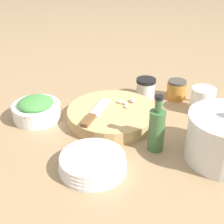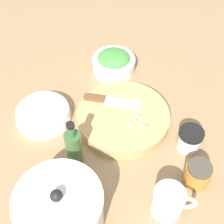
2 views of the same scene
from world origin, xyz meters
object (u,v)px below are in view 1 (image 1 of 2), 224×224
object	(u,v)px
honey_jar	(177,90)
cutting_board	(113,115)
chef_knife	(94,114)
plate_stack	(93,163)
coffee_mug	(203,100)
oil_bottle	(157,129)
herb_bowl	(36,109)
spice_jar	(146,88)
garlic_cloves	(127,102)

from	to	relation	value
honey_jar	cutting_board	bearing A→B (deg)	-1.33
chef_knife	plate_stack	world-z (taller)	chef_knife
plate_stack	coffee_mug	bearing A→B (deg)	-174.55
cutting_board	oil_bottle	distance (m)	0.21
cutting_board	herb_bowl	world-z (taller)	herb_bowl
cutting_board	oil_bottle	size ratio (longest dim) A/B	1.75
plate_stack	spice_jar	bearing A→B (deg)	-147.96
herb_bowl	plate_stack	bearing A→B (deg)	91.76
garlic_cloves	spice_jar	bearing A→B (deg)	-154.06
herb_bowl	honey_jar	distance (m)	0.51
herb_bowl	spice_jar	size ratio (longest dim) A/B	2.17
cutting_board	spice_jar	distance (m)	0.22
cutting_board	plate_stack	xyz separation A→B (m)	(0.19, 0.17, -0.00)
garlic_cloves	plate_stack	xyz separation A→B (m)	(0.25, 0.18, -0.03)
garlic_cloves	herb_bowl	distance (m)	0.30
chef_knife	plate_stack	xyz separation A→B (m)	(0.12, 0.18, -0.02)
cutting_board	herb_bowl	distance (m)	0.25
chef_knife	oil_bottle	world-z (taller)	oil_bottle
coffee_mug	herb_bowl	bearing A→B (deg)	-30.29
herb_bowl	garlic_cloves	bearing A→B (deg)	150.03
cutting_board	plate_stack	size ratio (longest dim) A/B	1.66
herb_bowl	oil_bottle	size ratio (longest dim) A/B	0.94
cutting_board	herb_bowl	size ratio (longest dim) A/B	1.86
garlic_cloves	plate_stack	bearing A→B (deg)	35.15
cutting_board	herb_bowl	bearing A→B (deg)	-37.75
herb_bowl	honey_jar	size ratio (longest dim) A/B	2.20
chef_knife	plate_stack	distance (m)	0.21
chef_knife	herb_bowl	bearing A→B (deg)	-173.77
chef_knife	garlic_cloves	xyz separation A→B (m)	(-0.13, 0.00, 0.00)
chef_knife	garlic_cloves	bearing A→B (deg)	54.97
herb_bowl	plate_stack	world-z (taller)	herb_bowl
chef_knife	plate_stack	bearing A→B (deg)	-68.70
chef_knife	garlic_cloves	size ratio (longest dim) A/B	2.67
coffee_mug	oil_bottle	world-z (taller)	oil_bottle
plate_stack	honey_jar	xyz separation A→B (m)	(-0.47, -0.17, 0.01)
cutting_board	coffee_mug	size ratio (longest dim) A/B	2.94
herb_bowl	oil_bottle	world-z (taller)	oil_bottle
spice_jar	coffee_mug	distance (m)	0.21
coffee_mug	chef_knife	bearing A→B (deg)	-20.54
garlic_cloves	plate_stack	world-z (taller)	garlic_cloves
garlic_cloves	herb_bowl	world-z (taller)	herb_bowl
cutting_board	garlic_cloves	bearing A→B (deg)	-177.74
chef_knife	herb_bowl	xyz separation A→B (m)	(0.13, -0.15, -0.01)
chef_knife	plate_stack	size ratio (longest dim) A/B	0.96
cutting_board	chef_knife	world-z (taller)	chef_knife
garlic_cloves	oil_bottle	world-z (taller)	oil_bottle
coffee_mug	garlic_cloves	bearing A→B (deg)	-30.66
herb_bowl	coffee_mug	size ratio (longest dim) A/B	1.58
oil_bottle	cutting_board	bearing A→B (deg)	-88.70
chef_knife	spice_jar	size ratio (longest dim) A/B	2.34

